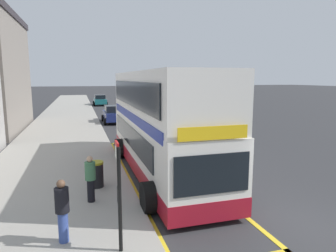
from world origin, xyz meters
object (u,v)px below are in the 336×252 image
at_px(pedestrian_waiting_near_sign, 90,177).
at_px(double_decker_bus, 160,126).
at_px(bus_stop_sign, 119,187).
at_px(parked_car_teal_ahead, 100,100).
at_px(parked_car_silver_kerbside, 143,102).
at_px(pedestrian_further_back, 62,209).
at_px(litter_bin, 96,174).
at_px(parked_car_navy_across, 114,114).

bearing_deg(pedestrian_waiting_near_sign, double_decker_bus, 42.40).
bearing_deg(bus_stop_sign, parked_car_teal_ahead, 86.72).
distance_m(parked_car_teal_ahead, parked_car_silver_kerbside, 8.15).
relative_size(pedestrian_further_back, litter_bin, 1.66).
bearing_deg(double_decker_bus, parked_car_silver_kerbside, 79.48).
distance_m(double_decker_bus, litter_bin, 3.50).
bearing_deg(parked_car_navy_across, parked_car_teal_ahead, 91.39).
bearing_deg(pedestrian_further_back, pedestrian_waiting_near_sign, 72.19).
height_order(bus_stop_sign, pedestrian_further_back, bus_stop_sign).
bearing_deg(bus_stop_sign, double_decker_bus, 66.61).
bearing_deg(parked_car_navy_across, pedestrian_waiting_near_sign, -97.14).
xyz_separation_m(pedestrian_waiting_near_sign, litter_bin, (0.24, 1.34, -0.34)).
relative_size(double_decker_bus, parked_car_silver_kerbside, 2.59).
relative_size(bus_stop_sign, litter_bin, 2.66).
height_order(parked_car_teal_ahead, pedestrian_further_back, pedestrian_further_back).
distance_m(parked_car_navy_across, litter_bin, 17.55).
xyz_separation_m(double_decker_bus, litter_bin, (-2.84, -1.47, -1.44)).
bearing_deg(double_decker_bus, pedestrian_waiting_near_sign, -137.60).
height_order(double_decker_bus, parked_car_teal_ahead, double_decker_bus).
relative_size(parked_car_navy_across, parked_car_teal_ahead, 1.00).
relative_size(double_decker_bus, parked_car_teal_ahead, 2.59).
relative_size(parked_car_teal_ahead, litter_bin, 4.38).
bearing_deg(parked_car_navy_across, double_decker_bus, -87.65).
bearing_deg(parked_car_teal_ahead, parked_car_navy_across, 90.44).
distance_m(parked_car_silver_kerbside, litter_bin, 31.55).
relative_size(parked_car_navy_across, pedestrian_waiting_near_sign, 2.74).
bearing_deg(pedestrian_waiting_near_sign, parked_car_navy_across, 81.35).
bearing_deg(parked_car_teal_ahead, pedestrian_waiting_near_sign, 86.19).
distance_m(bus_stop_sign, pedestrian_further_back, 1.62).
height_order(bus_stop_sign, pedestrian_waiting_near_sign, bus_stop_sign).
distance_m(double_decker_bus, bus_stop_sign, 6.39).
height_order(pedestrian_further_back, litter_bin, pedestrian_further_back).
bearing_deg(pedestrian_further_back, litter_bin, 74.92).
relative_size(double_decker_bus, litter_bin, 11.35).
height_order(bus_stop_sign, litter_bin, bus_stop_sign).
distance_m(parked_car_teal_ahead, pedestrian_waiting_near_sign, 37.86).
xyz_separation_m(double_decker_bus, parked_car_navy_across, (-0.23, 15.89, -1.26)).
bearing_deg(litter_bin, pedestrian_further_back, -105.08).
relative_size(parked_car_silver_kerbside, litter_bin, 4.38).
relative_size(parked_car_navy_across, litter_bin, 4.38).
bearing_deg(parked_car_teal_ahead, double_decker_bus, 90.88).
height_order(double_decker_bus, pedestrian_waiting_near_sign, double_decker_bus).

